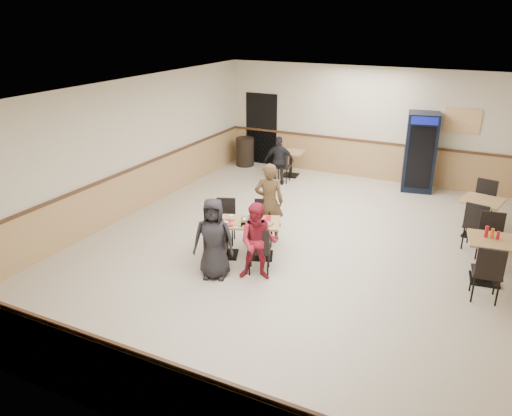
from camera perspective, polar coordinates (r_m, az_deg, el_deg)
The scene contains 20 objects.
ground at distance 9.83m, azimuth 4.30°, elevation -4.50°, with size 10.00×10.00×0.00m, color beige.
room_shell at distance 11.49m, azimuth 17.50°, elevation 1.58°, with size 10.00×10.00×10.00m.
main_table at distance 9.27m, azimuth -1.42°, elevation -2.88°, with size 1.48×1.11×0.71m.
main_chairs at distance 9.28m, azimuth -1.71°, elevation -3.00°, with size 1.67×1.88×0.90m.
diner_woman_left at distance 8.49m, azimuth -4.86°, elevation -3.51°, with size 0.70×0.46×1.44m, color black.
diner_woman_right at distance 8.42m, azimuth 0.26°, elevation -3.89°, with size 0.67×0.52×1.37m, color maroon.
diner_man_opposite at distance 9.86m, azimuth 1.50°, elevation 0.68°, with size 0.58×0.38×1.59m, color #513C23.
lone_diner at distance 13.18m, azimuth 2.68°, elevation 5.42°, with size 0.76×0.32×1.30m, color black.
tabletop_clutter at distance 9.12m, azimuth -1.68°, elevation -1.52°, with size 1.12×0.91×0.12m.
side_table_near at distance 9.27m, azimuth 25.10°, elevation -4.73°, with size 0.82×0.82×0.78m.
side_table_near_chair_south at distance 8.72m, azimuth 24.88°, elevation -6.55°, with size 0.46×0.46×0.99m, color black, non-canonical shape.
side_table_near_chair_north at distance 9.86m, azimuth 25.25°, elevation -3.38°, with size 0.46×0.46×0.99m, color black, non-canonical shape.
side_table_far at distance 11.04m, azimuth 24.23°, elevation -0.44°, with size 0.88×0.88×0.80m.
side_table_far_chair_south at distance 10.45m, azimuth 23.99°, elevation -1.74°, with size 0.47×0.47×1.01m, color black, non-canonical shape.
side_table_far_chair_north at distance 11.65m, azimuth 24.40°, elevation 0.50°, with size 0.47×0.47×1.01m, color black, non-canonical shape.
condiment_caddy at distance 9.18m, azimuth 25.27°, elevation -2.60°, with size 0.23×0.06×0.20m.
back_table at distance 13.94m, azimuth 4.00°, elevation 5.54°, with size 0.73×0.73×0.71m.
back_table_chair_lone at distance 13.45m, azimuth 3.07°, elevation 4.85°, with size 0.42×0.42×0.90m, color black, non-canonical shape.
pepsi_cooler at distance 13.34m, azimuth 18.24°, elevation 6.10°, with size 0.88×0.88×1.99m.
trash_bin at distance 14.92m, azimuth -1.26°, elevation 6.45°, with size 0.53×0.53×0.84m, color black.
Camera 1 is at (3.24, -8.22, 4.31)m, focal length 35.00 mm.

